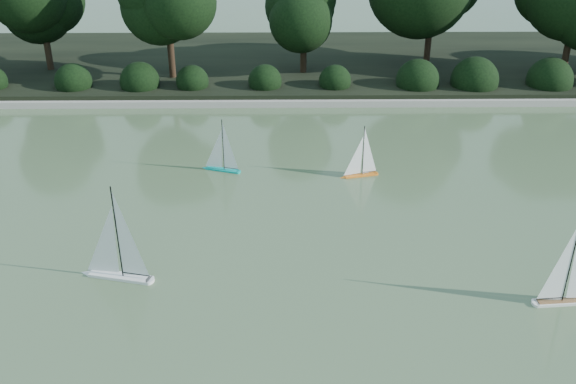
{
  "coord_description": "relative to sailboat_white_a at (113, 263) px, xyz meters",
  "views": [
    {
      "loc": [
        0.28,
        -8.24,
        5.86
      ],
      "look_at": [
        0.41,
        2.14,
        0.7
      ],
      "focal_mm": 40.0,
      "sensor_mm": 36.0,
      "label": 1
    }
  ],
  "objects": [
    {
      "name": "shrub_hedge",
      "position": [
        2.42,
        9.42,
        0.17
      ],
      "size": [
        29.1,
        1.1,
        1.1
      ],
      "color": "black",
      "rests_on": "ground"
    },
    {
      "name": "sailboat_white_b",
      "position": [
        7.09,
        -0.78,
        -0.03
      ],
      "size": [
        1.15,
        0.27,
        1.56
      ],
      "color": "white",
      "rests_on": "ground"
    },
    {
      "name": "sailboat_white_a",
      "position": [
        0.0,
        0.0,
        0.0
      ],
      "size": [
        1.29,
        0.49,
        1.76
      ],
      "color": "silver",
      "rests_on": "ground"
    },
    {
      "name": "sailboat_teal",
      "position": [
        1.35,
        4.17,
        -0.08
      ],
      "size": [
        0.92,
        0.43,
        1.27
      ],
      "color": "#039C91",
      "rests_on": "ground"
    },
    {
      "name": "sailboat_orange",
      "position": [
        4.36,
        3.82,
        -0.09
      ],
      "size": [
        0.88,
        0.34,
        1.21
      ],
      "color": "orange",
      "rests_on": "ground"
    },
    {
      "name": "ground",
      "position": [
        2.42,
        -0.48,
        -0.28
      ],
      "size": [
        80.0,
        80.0,
        0.0
      ],
      "primitive_type": "plane",
      "color": "#384E2F",
      "rests_on": "ground"
    },
    {
      "name": "pond_coping",
      "position": [
        2.42,
        8.52,
        -0.19
      ],
      "size": [
        40.0,
        0.35,
        0.18
      ],
      "primitive_type": "cube",
      "color": "gray",
      "rests_on": "ground"
    },
    {
      "name": "far_bank",
      "position": [
        2.42,
        12.52,
        -0.13
      ],
      "size": [
        40.0,
        8.0,
        0.3
      ],
      "primitive_type": "cube",
      "color": "black",
      "rests_on": "ground"
    }
  ]
}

